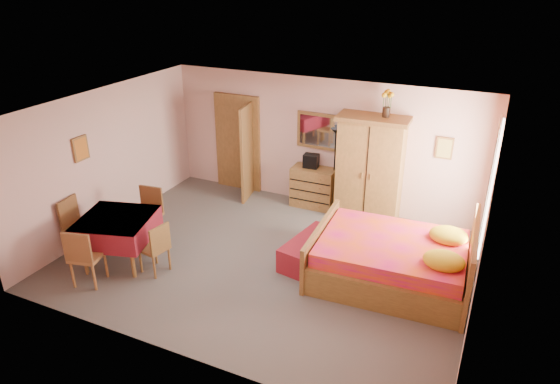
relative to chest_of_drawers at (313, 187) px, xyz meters
The scene contains 23 objects.
floor 2.30m from the chest_of_drawers, 88.61° to the right, with size 6.50×6.50×0.00m, color #605D55.
ceiling 3.14m from the chest_of_drawers, 88.61° to the right, with size 6.50×6.50×0.00m, color brown.
wall_back 0.92m from the chest_of_drawers, 77.24° to the left, with size 6.50×0.10×2.60m, color beige.
wall_front 4.84m from the chest_of_drawers, 89.34° to the right, with size 6.50×0.10×2.60m, color beige.
wall_left 4.01m from the chest_of_drawers, 144.75° to the right, with size 0.10×5.00×2.60m, color beige.
wall_right 4.10m from the chest_of_drawers, 34.34° to the right, with size 0.10×5.00×2.60m, color beige.
doorway 1.95m from the chest_of_drawers, behind, with size 1.06×0.12×2.15m, color #9E6B35.
window 3.58m from the chest_of_drawers, 17.95° to the right, with size 0.08×1.40×1.95m, color white.
picture_left 4.45m from the chest_of_drawers, 137.92° to the right, with size 0.04×0.32×0.42m, color orange.
picture_back 2.67m from the chest_of_drawers, ahead, with size 0.30×0.04×0.40m, color #D8BF59.
chest_of_drawers is the anchor object (origin of this frame).
wall_mirror 1.15m from the chest_of_drawers, 90.00° to the left, with size 0.93×0.05×0.73m, color silver.
stereo 0.56m from the chest_of_drawers, 157.96° to the left, with size 0.29×0.22×0.27m, color black.
floor_lamp 0.59m from the chest_of_drawers, 10.31° to the left, with size 0.22×0.22×1.69m, color black.
wardrobe 1.30m from the chest_of_drawers, ahead, with size 1.31×0.68×2.06m, color #AD7A3A.
sunflower_vase 2.32m from the chest_of_drawers, ahead, with size 0.20×0.20×0.50m, color yellow.
bed 2.85m from the chest_of_drawers, 43.50° to the right, with size 2.40×1.89×1.11m, color #DD1566.
bench 2.10m from the chest_of_drawers, 70.86° to the right, with size 0.46×1.24×0.41m, color maroon.
dining_table 3.96m from the chest_of_drawers, 122.83° to the right, with size 1.12×1.12×0.82m, color maroon.
chair_south 4.55m from the chest_of_drawers, 118.37° to the right, with size 0.44×0.44×0.97m, color #AF703B.
chair_north 3.35m from the chest_of_drawers, 130.33° to the right, with size 0.44×0.44×0.97m, color olive.
chair_west 4.45m from the chest_of_drawers, 131.07° to the right, with size 0.45×0.45×0.99m, color #936132.
chair_east 3.62m from the chest_of_drawers, 113.47° to the right, with size 0.39×0.39×0.87m, color olive.
Camera 1 is at (3.22, -6.45, 4.53)m, focal length 32.00 mm.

